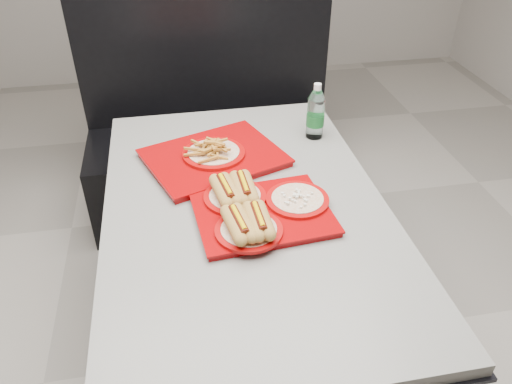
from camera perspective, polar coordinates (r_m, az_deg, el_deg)
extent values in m
plane|color=#9F988E|center=(2.14, -0.95, -17.73)|extent=(6.00, 6.00, 0.00)
cylinder|color=black|center=(2.12, -0.95, -17.32)|extent=(0.52, 0.52, 0.05)
cylinder|color=black|center=(1.85, -1.06, -10.62)|extent=(0.11, 0.11, 0.66)
cube|color=black|center=(1.64, -1.18, -2.67)|extent=(0.92, 1.42, 0.01)
cube|color=gray|center=(1.62, -1.19, -1.97)|extent=(0.90, 1.40, 0.04)
cube|color=black|center=(2.74, -4.62, 2.28)|extent=(1.30, 0.55, 0.45)
cube|color=black|center=(2.70, -5.83, 15.34)|extent=(1.30, 0.10, 1.10)
cube|color=#8A0305|center=(1.55, 0.78, -2.65)|extent=(0.43, 0.35, 0.02)
cube|color=#8A0305|center=(1.54, 0.78, -2.31)|extent=(0.44, 0.36, 0.01)
cylinder|color=#970505|center=(1.46, -0.83, -4.42)|extent=(0.20, 0.20, 0.01)
cylinder|color=beige|center=(1.46, -0.83, -4.24)|extent=(0.16, 0.16, 0.00)
cylinder|color=#970505|center=(1.59, -2.43, -0.56)|extent=(0.20, 0.20, 0.01)
cylinder|color=beige|center=(1.59, -2.43, -0.39)|extent=(0.16, 0.16, 0.00)
cylinder|color=#970505|center=(1.59, 4.76, -0.87)|extent=(0.20, 0.20, 0.01)
cylinder|color=beige|center=(1.58, 4.77, -0.70)|extent=(0.16, 0.16, 0.00)
cube|color=#8A0305|center=(1.83, -4.82, 3.79)|extent=(0.55, 0.49, 0.02)
cube|color=#8A0305|center=(1.82, -4.84, 4.14)|extent=(0.56, 0.50, 0.01)
cylinder|color=#970505|center=(1.82, -4.85, 4.41)|extent=(0.23, 0.23, 0.01)
cylinder|color=beige|center=(1.82, -4.86, 4.59)|extent=(0.19, 0.19, 0.01)
cylinder|color=silver|center=(1.97, 6.79, 8.41)|extent=(0.07, 0.07, 0.16)
cylinder|color=#165B24|center=(1.97, 6.78, 8.20)|extent=(0.07, 0.07, 0.05)
cone|color=silver|center=(1.92, 7.00, 11.05)|extent=(0.07, 0.07, 0.04)
cylinder|color=silver|center=(1.91, 7.06, 11.85)|extent=(0.03, 0.03, 0.02)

